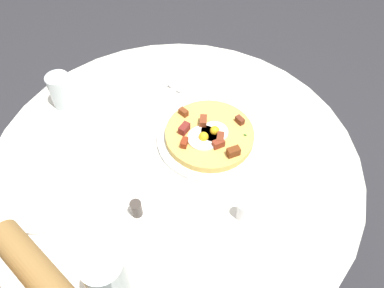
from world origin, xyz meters
name	(u,v)px	position (x,y,z in m)	size (l,w,h in m)	color
ground_plane	(181,260)	(0.00, 0.00, 0.00)	(6.00, 6.00, 0.00)	#2D2D33
dining_table	(176,191)	(0.00, 0.00, 0.55)	(1.01, 1.01, 0.72)	silver
pizza_plate	(209,138)	(-0.12, 0.00, 0.73)	(0.30, 0.30, 0.01)	white
breakfast_pizza	(209,134)	(-0.11, 0.00, 0.75)	(0.25, 0.25, 0.05)	#DCB558
bread_plate	(41,205)	(0.35, -0.06, 0.73)	(0.16, 0.16, 0.01)	white
napkin	(191,75)	(-0.22, -0.25, 0.73)	(0.17, 0.14, 0.00)	white
fork	(187,72)	(-0.22, -0.27, 0.73)	(0.18, 0.01, 0.01)	silver
knife	(196,76)	(-0.23, -0.24, 0.73)	(0.18, 0.01, 0.01)	silver
water_glass	(61,91)	(0.17, -0.36, 0.78)	(0.07, 0.07, 0.11)	silver
salt_shaker	(243,211)	(-0.04, 0.24, 0.75)	(0.03, 0.03, 0.06)	white
pepper_shaker	(136,209)	(0.17, 0.09, 0.75)	(0.03, 0.03, 0.05)	#3F3833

